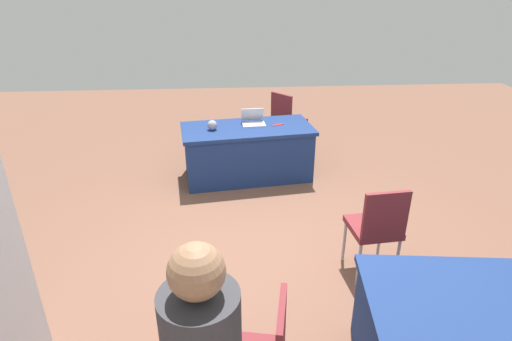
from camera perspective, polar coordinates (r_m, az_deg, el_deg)
ground_plane at (r=4.49m, az=0.11°, el=-11.36°), size 14.40×14.40×0.00m
table_foreground at (r=5.98m, az=-1.17°, el=2.55°), size 1.90×1.07×0.75m
table_mid_left at (r=3.54m, az=29.14°, el=-19.26°), size 1.88×1.04×0.75m
chair_tucked_left at (r=6.88m, az=4.15°, el=7.24°), size 0.62×0.62×0.98m
chair_tucked_right at (r=4.07m, az=16.14°, el=-7.13°), size 0.48×0.48×0.98m
laptop_silver at (r=5.97m, az=-0.37°, el=6.72°), size 0.34×0.31×0.21m
yarn_ball at (r=5.75m, az=-5.97°, el=6.16°), size 0.13×0.13×0.13m
scissors_red at (r=5.94m, az=2.99°, el=6.23°), size 0.18×0.11×0.01m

